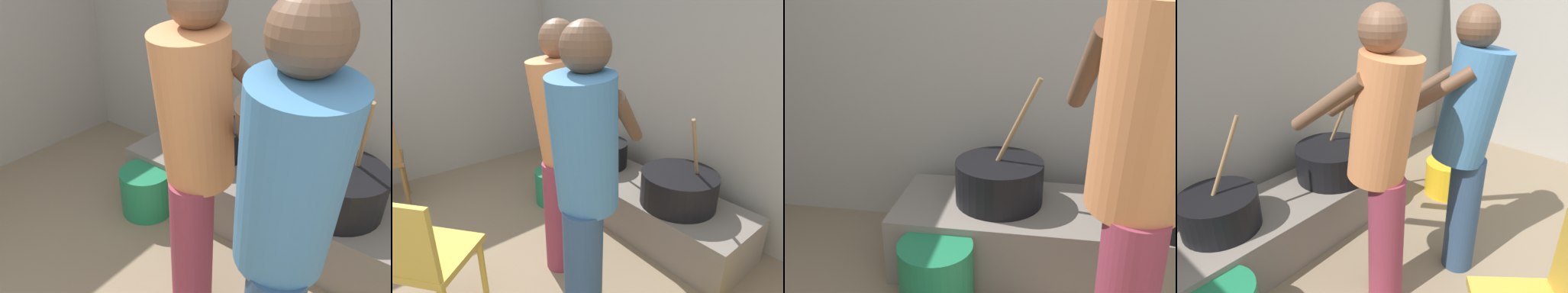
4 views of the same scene
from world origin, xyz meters
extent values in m
cube|color=#9E998E|center=(0.00, 2.54, 1.01)|extent=(5.13, 0.20, 2.02)
cube|color=slate|center=(-0.29, 2.02, 0.18)|extent=(1.96, 0.60, 0.36)
cylinder|color=black|center=(0.15, 2.00, 0.49)|extent=(0.56, 0.56, 0.25)
cylinder|color=#937047|center=(0.25, 2.00, 0.81)|extent=(0.08, 0.25, 0.51)
cylinder|color=black|center=(-0.73, 2.04, 0.48)|extent=(0.46, 0.46, 0.23)
cylinder|color=#937047|center=(-0.65, 2.04, 0.79)|extent=(0.25, 0.08, 0.51)
cylinder|color=#8C3347|center=(-0.22, 1.18, 0.40)|extent=(0.20, 0.20, 0.80)
cylinder|color=#D17F4C|center=(-0.22, 1.21, 1.12)|extent=(0.33, 0.41, 0.68)
cylinder|color=brown|center=(-0.11, 1.47, 1.19)|extent=(0.11, 0.49, 0.37)
cylinder|color=brown|center=(-0.37, 1.44, 1.19)|extent=(0.11, 0.49, 0.37)
cylinder|color=teal|center=(0.29, 1.01, 1.10)|extent=(0.45, 0.48, 0.67)
sphere|color=brown|center=(0.28, 1.02, 1.52)|extent=(0.22, 0.22, 0.22)
cylinder|color=brown|center=(0.28, 1.28, 1.17)|extent=(0.30, 0.45, 0.36)
cylinder|color=brown|center=(0.05, 1.15, 1.17)|extent=(0.30, 0.45, 0.36)
cylinder|color=#1E7A4C|center=(-0.98, 1.63, 0.16)|extent=(0.36, 0.36, 0.32)
camera|label=1|loc=(0.63, 0.13, 1.72)|focal=35.20mm
camera|label=2|loc=(1.30, 0.20, 1.59)|focal=28.44mm
camera|label=3|loc=(-0.50, -0.02, 1.45)|focal=39.73mm
camera|label=4|loc=(-1.46, 0.20, 1.72)|focal=32.51mm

